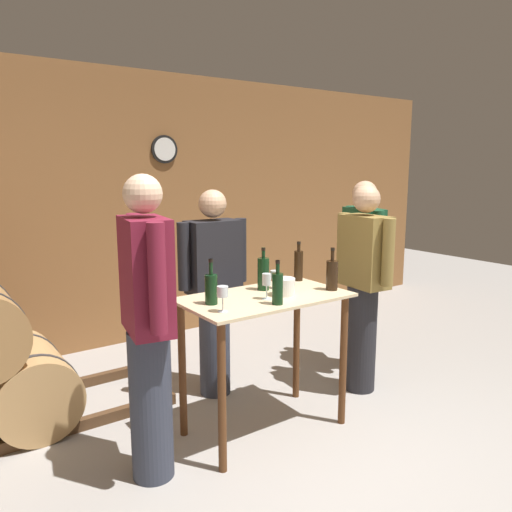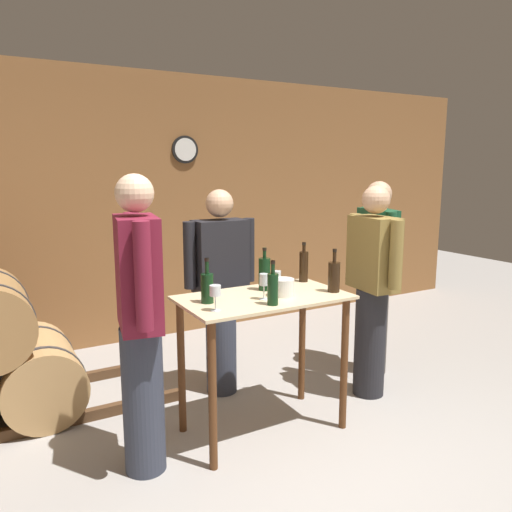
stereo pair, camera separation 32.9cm
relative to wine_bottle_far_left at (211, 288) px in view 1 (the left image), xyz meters
name	(u,v)px [view 1 (the left image)]	position (x,y,z in m)	size (l,w,h in m)	color
ground_plane	(323,467)	(0.41, -0.60, -1.04)	(14.00, 14.00, 0.00)	#9E9993
back_wall	(136,209)	(0.41, 2.19, 0.31)	(8.40, 0.08, 2.70)	brown
tasting_table	(265,325)	(0.39, -0.03, -0.30)	(1.09, 0.62, 0.94)	beige
wine_bottle_far_left	(211,288)	(0.00, 0.00, 0.00)	(0.08, 0.08, 0.28)	black
wine_bottle_left	(278,287)	(0.33, -0.24, 0.01)	(0.07, 0.07, 0.28)	black
wine_bottle_center	(263,273)	(0.47, 0.10, 0.02)	(0.08, 0.08, 0.29)	black
wine_bottle_right	(298,265)	(0.85, 0.19, 0.02)	(0.07, 0.07, 0.29)	black
wine_bottle_far_right	(332,274)	(0.85, -0.17, 0.01)	(0.08, 0.08, 0.29)	black
wine_glass_near_left	(223,293)	(-0.03, -0.18, 0.01)	(0.07, 0.07, 0.15)	silver
wine_glass_near_center	(267,281)	(0.35, -0.10, 0.02)	(0.06, 0.06, 0.17)	silver
wine_glass_near_right	(275,275)	(0.56, 0.10, -0.01)	(0.06, 0.06, 0.13)	silver
ice_bucket	(284,287)	(0.50, -0.09, -0.04)	(0.15, 0.15, 0.11)	white
person_host	(214,289)	(0.39, 0.64, -0.19)	(0.59, 0.24, 1.61)	#333847
person_visitor_with_scarf	(148,323)	(-0.45, -0.08, -0.12)	(0.29, 0.58, 1.74)	#333847
person_visitor_bearded	(362,271)	(1.71, 0.35, -0.17)	(0.34, 0.56, 1.66)	#4C4742
person_visitor_near_door	(363,285)	(1.39, 0.03, -0.18)	(0.25, 0.59, 1.64)	#232328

